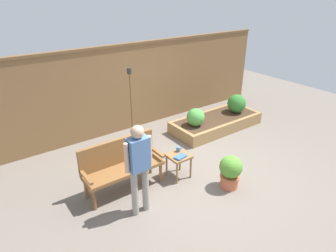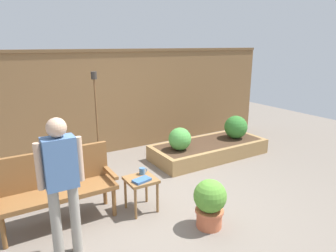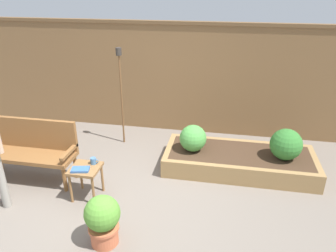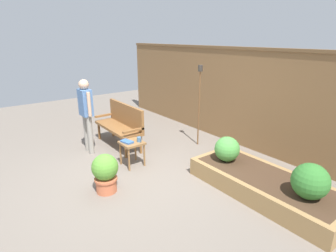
# 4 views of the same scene
# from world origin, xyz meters

# --- Properties ---
(ground_plane) EXTENTS (14.00, 14.00, 0.00)m
(ground_plane) POSITION_xyz_m (0.00, 0.00, 0.00)
(ground_plane) COLOR #70665B
(fence_back) EXTENTS (8.40, 0.14, 2.16)m
(fence_back) POSITION_xyz_m (0.00, 2.60, 1.09)
(fence_back) COLOR brown
(fence_back) RESTS_ON ground_plane
(garden_bench) EXTENTS (1.44, 0.48, 0.94)m
(garden_bench) POSITION_xyz_m (-1.42, 0.43, 0.54)
(garden_bench) COLOR brown
(garden_bench) RESTS_ON ground_plane
(side_table) EXTENTS (0.40, 0.40, 0.48)m
(side_table) POSITION_xyz_m (-0.38, 0.09, 0.40)
(side_table) COLOR olive
(side_table) RESTS_ON ground_plane
(cup_on_table) EXTENTS (0.12, 0.08, 0.09)m
(cup_on_table) POSITION_xyz_m (-0.30, 0.21, 0.53)
(cup_on_table) COLOR teal
(cup_on_table) RESTS_ON side_table
(book_on_table) EXTENTS (0.26, 0.19, 0.03)m
(book_on_table) POSITION_xyz_m (-0.41, 0.01, 0.50)
(book_on_table) COLOR #38609E
(book_on_table) RESTS_ON side_table
(potted_boxwood) EXTENTS (0.42, 0.42, 0.64)m
(potted_boxwood) POSITION_xyz_m (0.17, -0.71, 0.35)
(potted_boxwood) COLOR #C66642
(potted_boxwood) RESTS_ON ground_plane
(raised_planter_bed) EXTENTS (2.40, 1.00, 0.30)m
(raised_planter_bed) POSITION_xyz_m (1.74, 1.25, 0.15)
(raised_planter_bed) COLOR #997547
(raised_planter_bed) RESTS_ON ground_plane
(shrub_near_bench) EXTENTS (0.43, 0.43, 0.43)m
(shrub_near_bench) POSITION_xyz_m (0.98, 1.20, 0.52)
(shrub_near_bench) COLOR brown
(shrub_near_bench) RESTS_ON raised_planter_bed
(shrub_far_corner) EXTENTS (0.49, 0.49, 0.49)m
(shrub_far_corner) POSITION_xyz_m (2.41, 1.20, 0.54)
(shrub_far_corner) COLOR brown
(shrub_far_corner) RESTS_ON raised_planter_bed
(tiki_torch) EXTENTS (0.10, 0.10, 1.79)m
(tiki_torch) POSITION_xyz_m (-0.40, 1.82, 1.22)
(tiki_torch) COLOR brown
(tiki_torch) RESTS_ON ground_plane
(person_by_bench) EXTENTS (0.47, 0.20, 1.56)m
(person_by_bench) POSITION_xyz_m (-1.49, -0.32, 0.93)
(person_by_bench) COLOR gray
(person_by_bench) RESTS_ON ground_plane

